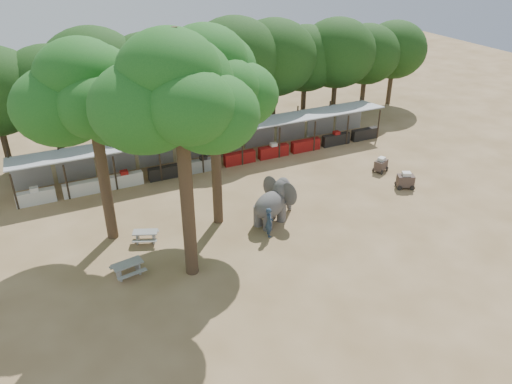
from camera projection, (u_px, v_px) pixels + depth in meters
name	position (u px, v px, depth m)	size (l,w,h in m)	color
ground	(314.00, 263.00, 26.04)	(100.00, 100.00, 0.00)	brown
vendor_stalls	(217.00, 148.00, 36.50)	(28.00, 2.99, 2.80)	#A6A8AF
yard_tree_left	(87.00, 95.00, 24.44)	(7.10, 6.90, 11.02)	#332316
yard_tree_center	(175.00, 95.00, 21.11)	(7.10, 6.90, 12.04)	#332316
yard_tree_back	(209.00, 79.00, 25.75)	(7.10, 6.90, 11.36)	#332316
backdrop_trees	(190.00, 72.00, 38.56)	(46.46, 5.95, 8.33)	#332316
elephant	(274.00, 202.00, 29.19)	(3.37, 2.67, 2.52)	#464343
handler	(269.00, 222.00, 27.90)	(0.64, 0.43, 1.79)	#26384C
picnic_table_near	(128.00, 267.00, 24.87)	(1.70, 1.58, 0.75)	gray
picnic_table_far	(146.00, 235.00, 27.55)	(1.70, 1.63, 0.67)	gray
cart_front	(405.00, 180.00, 33.18)	(1.41, 1.20, 1.16)	#382A25
cart_back	(381.00, 164.00, 35.46)	(1.30, 1.11, 1.08)	#382A25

